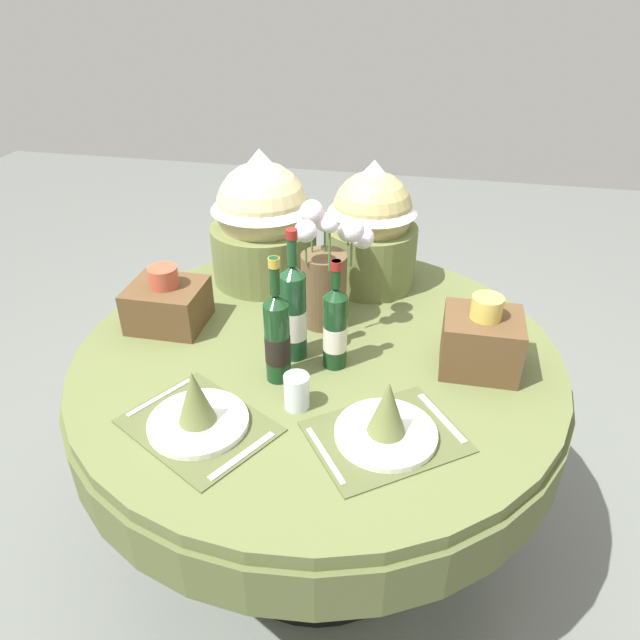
% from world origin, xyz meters
% --- Properties ---
extents(ground, '(8.00, 8.00, 0.00)m').
position_xyz_m(ground, '(0.00, 0.00, 0.00)').
color(ground, slate).
extents(dining_table, '(1.40, 1.40, 0.78)m').
position_xyz_m(dining_table, '(0.00, 0.00, 0.65)').
color(dining_table, '#5B6638').
rests_on(dining_table, ground).
extents(place_setting_left, '(0.42, 0.39, 0.16)m').
position_xyz_m(place_setting_left, '(-0.21, -0.37, 0.82)').
color(place_setting_left, '#4E562F').
rests_on(place_setting_left, dining_table).
extents(place_setting_right, '(0.43, 0.41, 0.16)m').
position_xyz_m(place_setting_right, '(0.23, -0.32, 0.82)').
color(place_setting_right, '#4E562F').
rests_on(place_setting_right, dining_table).
extents(flower_vase, '(0.21, 0.23, 0.38)m').
position_xyz_m(flower_vase, '(-0.00, 0.15, 0.95)').
color(flower_vase, brown).
rests_on(flower_vase, dining_table).
extents(wine_bottle_left, '(0.07, 0.07, 0.38)m').
position_xyz_m(wine_bottle_left, '(-0.06, -0.04, 0.92)').
color(wine_bottle_left, '#194223').
rests_on(wine_bottle_left, dining_table).
extents(wine_bottle_right, '(0.07, 0.07, 0.35)m').
position_xyz_m(wine_bottle_right, '(-0.07, -0.15, 0.91)').
color(wine_bottle_right, '#143819').
rests_on(wine_bottle_right, dining_table).
extents(wine_bottle_rear, '(0.07, 0.07, 0.32)m').
position_xyz_m(wine_bottle_rear, '(0.06, -0.06, 0.90)').
color(wine_bottle_rear, '#143819').
rests_on(wine_bottle_rear, dining_table).
extents(tumbler_near_right, '(0.06, 0.06, 0.09)m').
position_xyz_m(tumbler_near_right, '(-0.00, -0.25, 0.82)').
color(tumbler_near_right, silver).
rests_on(tumbler_near_right, dining_table).
extents(gift_tub_back_left, '(0.35, 0.35, 0.45)m').
position_xyz_m(gift_tub_back_left, '(-0.27, 0.40, 1.01)').
color(gift_tub_back_left, olive).
rests_on(gift_tub_back_left, dining_table).
extents(gift_tub_back_centre, '(0.30, 0.30, 0.42)m').
position_xyz_m(gift_tub_back_centre, '(0.09, 0.44, 1.00)').
color(gift_tub_back_centre, olive).
rests_on(gift_tub_back_centre, dining_table).
extents(woven_basket_side_left, '(0.22, 0.19, 0.19)m').
position_xyz_m(woven_basket_side_left, '(-0.47, 0.05, 0.85)').
color(woven_basket_side_left, brown).
rests_on(woven_basket_side_left, dining_table).
extents(woven_basket_side_right, '(0.20, 0.18, 0.22)m').
position_xyz_m(woven_basket_side_right, '(0.44, 0.01, 0.86)').
color(woven_basket_side_right, brown).
rests_on(woven_basket_side_right, dining_table).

